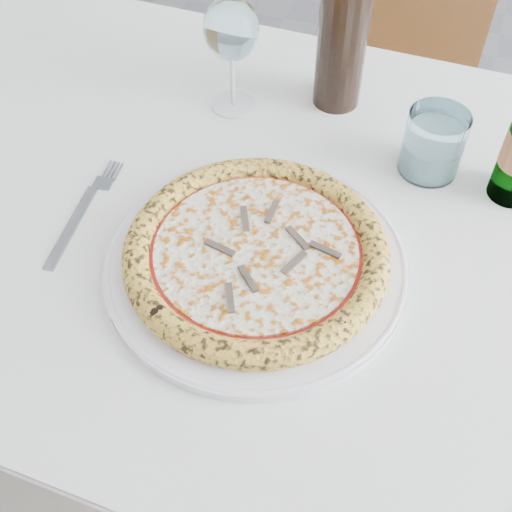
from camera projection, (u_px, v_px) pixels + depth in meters
The scene contains 9 objects.
floor at pixel (371, 387), 1.53m from camera, with size 5.00×6.00×0.02m, color #5D5C60.
dining_table at pixel (279, 255), 0.91m from camera, with size 1.44×0.87×0.76m.
chair_far at pixel (393, 54), 1.47m from camera, with size 0.40×0.40×0.93m.
plate at pixel (256, 262), 0.78m from camera, with size 0.37×0.37×0.02m.
pizza at pixel (256, 253), 0.76m from camera, with size 0.32×0.32×0.03m.
fork at pixel (82, 213), 0.84m from camera, with size 0.03×0.21×0.00m.
wine_glass at pixel (231, 32), 0.89m from camera, with size 0.08×0.08×0.17m.
tumbler at pixel (432, 147), 0.86m from camera, with size 0.08×0.08×0.09m.
wine_bottle at pixel (344, 27), 0.90m from camera, with size 0.07×0.07×0.29m.
Camera 1 is at (-0.01, -0.79, 1.36)m, focal length 45.00 mm.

